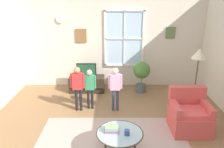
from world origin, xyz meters
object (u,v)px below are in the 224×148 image
object	(u,v)px
coffee_table	(120,134)
person_red_shirt	(78,84)
person_green_shirt	(90,85)
potted_plant_by_window	(142,73)
tv_stand	(87,84)
person_pink_shirt	(116,84)
book_stack	(112,129)
cup	(127,132)
remote_near_books	(116,127)
armchair	(189,115)
television	(87,70)
floor_lamp	(199,61)

from	to	relation	value
coffee_table	person_red_shirt	bearing A→B (deg)	119.88
coffee_table	person_green_shirt	world-z (taller)	person_green_shirt
person_red_shirt	potted_plant_by_window	distance (m)	2.02
tv_stand	potted_plant_by_window	size ratio (longest dim) A/B	1.11
coffee_table	potted_plant_by_window	distance (m)	2.88
tv_stand	person_pink_shirt	bearing A→B (deg)	-55.86
book_stack	person_pink_shirt	distance (m)	1.60
book_stack	cup	world-z (taller)	cup
coffee_table	remote_near_books	xyz separation A→B (m)	(-0.06, 0.15, 0.04)
armchair	coffee_table	bearing A→B (deg)	-150.90
tv_stand	coffee_table	bearing A→B (deg)	-72.98
television	coffee_table	distance (m)	2.98
armchair	potted_plant_by_window	distance (m)	2.12
television	remote_near_books	distance (m)	2.82
coffee_table	book_stack	xyz separation A→B (m)	(-0.14, 0.05, 0.07)
tv_stand	television	world-z (taller)	television
tv_stand	person_green_shirt	xyz separation A→B (m)	(0.20, -1.10, 0.41)
person_red_shirt	potted_plant_by_window	size ratio (longest dim) A/B	1.22
coffee_table	person_green_shirt	size ratio (longest dim) A/B	0.80
floor_lamp	coffee_table	bearing A→B (deg)	-140.90
armchair	person_pink_shirt	distance (m)	1.77
floor_lamp	person_pink_shirt	bearing A→B (deg)	173.35
book_stack	person_red_shirt	size ratio (longest dim) A/B	0.23
remote_near_books	potted_plant_by_window	distance (m)	2.75
armchair	person_red_shirt	size ratio (longest dim) A/B	0.78
remote_near_books	person_red_shirt	world-z (taller)	person_red_shirt
tv_stand	person_pink_shirt	xyz separation A→B (m)	(0.82, -1.20, 0.46)
book_stack	armchair	bearing A→B (deg)	25.53
person_pink_shirt	tv_stand	bearing A→B (deg)	124.14
armchair	book_stack	size ratio (longest dim) A/B	3.44
person_pink_shirt	cup	bearing A→B (deg)	-84.20
armchair	floor_lamp	bearing A→B (deg)	64.56
person_red_shirt	potted_plant_by_window	bearing A→B (deg)	34.25
television	potted_plant_by_window	world-z (taller)	potted_plant_by_window
television	potted_plant_by_window	size ratio (longest dim) A/B	0.62
floor_lamp	potted_plant_by_window	bearing A→B (deg)	127.36
remote_near_books	television	bearing A→B (deg)	106.77
potted_plant_by_window	cup	bearing A→B (deg)	-101.98
cup	person_green_shirt	size ratio (longest dim) A/B	0.09
book_stack	person_red_shirt	bearing A→B (deg)	116.85
person_red_shirt	person_green_shirt	size ratio (longest dim) A/B	1.09
person_pink_shirt	potted_plant_by_window	bearing A→B (deg)	55.88
armchair	coffee_table	xyz separation A→B (m)	(-1.47, -0.82, 0.10)
person_red_shirt	floor_lamp	size ratio (longest dim) A/B	0.70
television	cup	size ratio (longest dim) A/B	6.04
book_stack	tv_stand	bearing A→B (deg)	104.69
coffee_table	floor_lamp	size ratio (longest dim) A/B	0.51
tv_stand	person_red_shirt	bearing A→B (deg)	-93.68
book_stack	person_green_shirt	distance (m)	1.78
television	person_red_shirt	size ratio (longest dim) A/B	0.51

